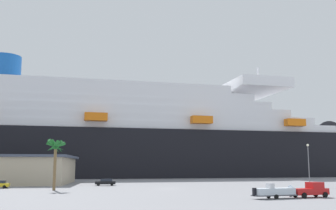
{
  "coord_description": "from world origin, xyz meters",
  "views": [
    {
      "loc": [
        -10.18,
        -81.97,
        4.57
      ],
      "look_at": [
        5.64,
        44.04,
        23.79
      ],
      "focal_mm": 43.07,
      "sensor_mm": 36.0,
      "label": 1
    }
  ],
  "objects_px": {
    "pickup_truck": "(311,190)",
    "small_boat_on_trailer": "(278,192)",
    "street_lamp": "(308,159)",
    "parked_car_black_coupe": "(105,182)",
    "cruise_ship": "(96,138)",
    "palm_tree": "(56,150)"
  },
  "relations": [
    {
      "from": "small_boat_on_trailer",
      "to": "pickup_truck",
      "type": "bearing_deg",
      "value": 13.74
    },
    {
      "from": "cruise_ship",
      "to": "small_boat_on_trailer",
      "type": "relative_size",
      "value": 32.28
    },
    {
      "from": "cruise_ship",
      "to": "pickup_truck",
      "type": "xyz_separation_m",
      "value": [
        36.67,
        -103.75,
        -14.37
      ]
    },
    {
      "from": "street_lamp",
      "to": "parked_car_black_coupe",
      "type": "height_order",
      "value": "street_lamp"
    },
    {
      "from": "cruise_ship",
      "to": "street_lamp",
      "type": "bearing_deg",
      "value": -55.54
    },
    {
      "from": "cruise_ship",
      "to": "parked_car_black_coupe",
      "type": "distance_m",
      "value": 66.37
    },
    {
      "from": "cruise_ship",
      "to": "street_lamp",
      "type": "relative_size",
      "value": 28.32
    },
    {
      "from": "street_lamp",
      "to": "parked_car_black_coupe",
      "type": "bearing_deg",
      "value": 167.66
    },
    {
      "from": "pickup_truck",
      "to": "small_boat_on_trailer",
      "type": "bearing_deg",
      "value": -166.26
    },
    {
      "from": "palm_tree",
      "to": "street_lamp",
      "type": "distance_m",
      "value": 54.86
    },
    {
      "from": "small_boat_on_trailer",
      "to": "parked_car_black_coupe",
      "type": "xyz_separation_m",
      "value": [
        -25.29,
        40.63,
        -0.13
      ]
    },
    {
      "from": "pickup_truck",
      "to": "parked_car_black_coupe",
      "type": "xyz_separation_m",
      "value": [
        -30.88,
        39.26,
        -0.21
      ]
    },
    {
      "from": "palm_tree",
      "to": "parked_car_black_coupe",
      "type": "xyz_separation_m",
      "value": [
        9.12,
        17.01,
        -6.74
      ]
    },
    {
      "from": "small_boat_on_trailer",
      "to": "street_lamp",
      "type": "relative_size",
      "value": 0.88
    },
    {
      "from": "small_boat_on_trailer",
      "to": "palm_tree",
      "type": "relative_size",
      "value": 0.86
    },
    {
      "from": "street_lamp",
      "to": "palm_tree",
      "type": "bearing_deg",
      "value": -172.55
    },
    {
      "from": "small_boat_on_trailer",
      "to": "parked_car_black_coupe",
      "type": "bearing_deg",
      "value": 121.9
    },
    {
      "from": "palm_tree",
      "to": "parked_car_black_coupe",
      "type": "distance_m",
      "value": 20.45
    },
    {
      "from": "palm_tree",
      "to": "small_boat_on_trailer",
      "type": "bearing_deg",
      "value": -34.46
    },
    {
      "from": "palm_tree",
      "to": "parked_car_black_coupe",
      "type": "relative_size",
      "value": 2.02
    },
    {
      "from": "small_boat_on_trailer",
      "to": "palm_tree",
      "type": "distance_m",
      "value": 42.25
    },
    {
      "from": "small_boat_on_trailer",
      "to": "street_lamp",
      "type": "bearing_deg",
      "value": 56.98
    }
  ]
}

